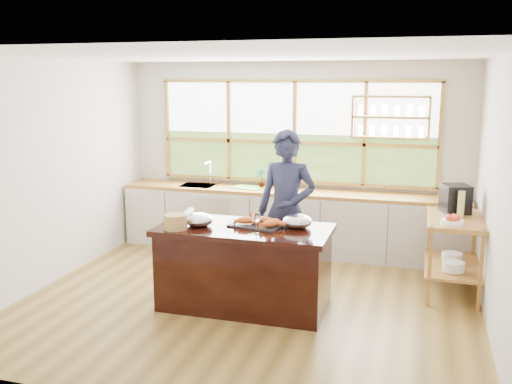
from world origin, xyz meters
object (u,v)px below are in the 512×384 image
at_px(cook, 286,211).
at_px(wicker_basket, 175,222).
at_px(island, 244,267).
at_px(espresso_machine, 455,199).

xyz_separation_m(cook, wicker_basket, (-0.97, -0.95, 0.03)).
distance_m(island, cook, 0.89).
relative_size(island, espresso_machine, 5.53).
bearing_deg(espresso_machine, island, -166.15).
xyz_separation_m(cook, espresso_machine, (1.88, 0.69, 0.12)).
xyz_separation_m(island, wicker_basket, (-0.67, -0.28, 0.53)).
distance_m(espresso_machine, wicker_basket, 3.29).
bearing_deg(cook, island, -110.96).
bearing_deg(island, cook, 65.51).
xyz_separation_m(island, cook, (0.31, 0.67, 0.49)).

